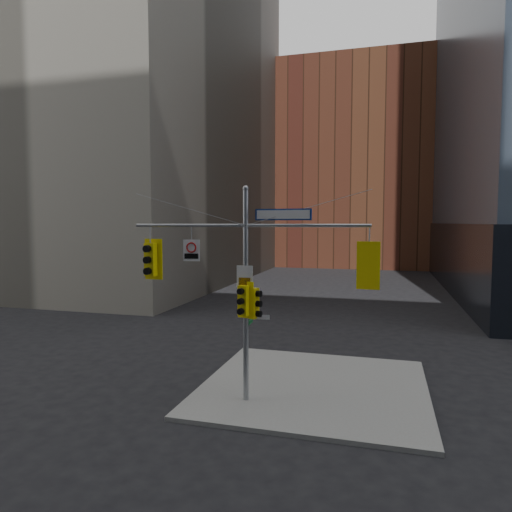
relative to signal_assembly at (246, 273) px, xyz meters
The scene contains 13 objects.
ground 4.85m from the signal_assembly, 90.00° to the right, with size 160.00×160.00×0.00m, color black.
sidewalk_corner 5.18m from the signal_assembly, 45.10° to the left, with size 8.00×8.00×0.15m, color gray.
brick_midrise 56.82m from the signal_assembly, 90.00° to the left, with size 26.00×20.00×28.00m, color brown.
signal_assembly is the anchor object (origin of this frame).
traffic_light_west_arm 3.51m from the signal_assembly, behind, with size 0.69×0.56×1.44m.
traffic_light_east_arm 3.96m from the signal_assembly, ahead, with size 0.69×0.57×1.45m.
traffic_light_pole_side 1.03m from the signal_assembly, ahead, with size 0.44×0.37×1.00m.
traffic_light_pole_front 0.90m from the signal_assembly, 89.75° to the right, with size 0.57×0.52×1.21m.
street_sign_blade 2.30m from the signal_assembly, ahead, with size 1.88×0.24×0.37m.
regulatory_sign_arm 2.07m from the signal_assembly, behind, with size 0.59×0.09×0.73m.
regulatory_sign_pole 0.16m from the signal_assembly, 90.00° to the right, with size 0.54×0.04×0.71m.
street_blade_ew 1.50m from the signal_assembly, ahead, with size 0.71×0.12×0.14m.
street_blade_ns 1.78m from the signal_assembly, 90.00° to the left, with size 0.08×0.80×0.16m.
Camera 1 is at (4.40, -12.29, 6.10)m, focal length 32.00 mm.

